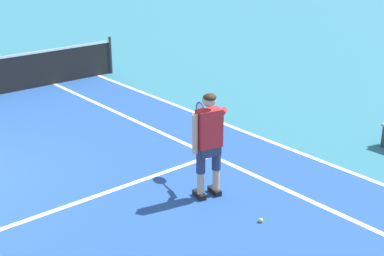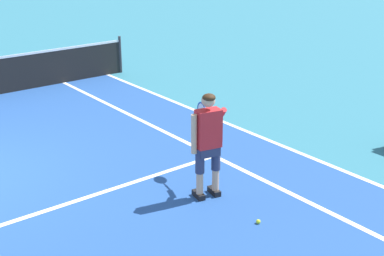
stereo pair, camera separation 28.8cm
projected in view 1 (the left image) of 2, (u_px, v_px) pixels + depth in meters
name	position (u px, v px, depth m)	size (l,w,h in m)	color
line_singles_right	(172.00, 138.00, 10.85)	(0.10, 10.40, 0.01)	white
line_doubles_right	(221.00, 123.00, 11.68)	(0.10, 10.40, 0.01)	white
tennis_player	(208.00, 138.00, 8.17)	(0.82, 1.06, 1.71)	black
tennis_ball_near_feet	(261.00, 220.00, 7.73)	(0.07, 0.07, 0.07)	#CCE02D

